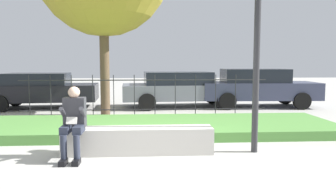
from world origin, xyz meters
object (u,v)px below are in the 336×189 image
object	(u,v)px
person_seated_reader	(74,119)
car_parked_left	(41,90)
street_lamp	(257,37)
car_parked_center	(181,88)
stone_bench	(138,142)
car_parked_right	(257,87)

from	to	relation	value
person_seated_reader	car_parked_left	size ratio (longest dim) A/B	0.32
car_parked_left	street_lamp	bearing A→B (deg)	-50.20
street_lamp	car_parked_center	bearing A→B (deg)	96.78
stone_bench	street_lamp	bearing A→B (deg)	-1.15
person_seated_reader	car_parked_right	size ratio (longest dim) A/B	0.29
car_parked_left	stone_bench	bearing A→B (deg)	-62.63
car_parked_right	car_parked_left	bearing A→B (deg)	-178.31
car_parked_center	street_lamp	world-z (taller)	street_lamp
car_parked_center	street_lamp	size ratio (longest dim) A/B	1.33
car_parked_right	street_lamp	size ratio (longest dim) A/B	1.27
stone_bench	street_lamp	world-z (taller)	street_lamp
person_seated_reader	street_lamp	distance (m)	3.71
person_seated_reader	car_parked_center	xyz separation A→B (m)	(2.61, 6.74, 0.01)
stone_bench	car_parked_center	world-z (taller)	car_parked_center
stone_bench	car_parked_left	world-z (taller)	car_parked_left
person_seated_reader	car_parked_right	bearing A→B (deg)	49.74
person_seated_reader	car_parked_left	xyz separation A→B (m)	(-2.67, 6.68, -0.01)
car_parked_right	street_lamp	world-z (taller)	street_lamp
person_seated_reader	car_parked_center	distance (m)	7.23
stone_bench	car_parked_center	bearing A→B (deg)	77.19
car_parked_right	street_lamp	bearing A→B (deg)	-106.90
car_parked_left	street_lamp	size ratio (longest dim) A/B	1.16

